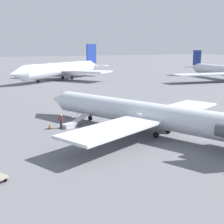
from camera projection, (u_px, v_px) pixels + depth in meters
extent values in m
plane|color=slate|center=(143.00, 132.00, 36.35)|extent=(600.00, 600.00, 0.00)
cylinder|color=silver|center=(143.00, 114.00, 35.91)|extent=(25.84, 11.54, 2.77)
cone|color=silver|center=(60.00, 100.00, 45.37)|extent=(3.79, 3.59, 2.72)
cube|color=silver|center=(112.00, 129.00, 29.97)|extent=(7.93, 11.96, 0.28)
cube|color=silver|center=(182.00, 108.00, 40.24)|extent=(7.93, 11.96, 0.28)
cylinder|color=black|center=(90.00, 118.00, 41.79)|extent=(0.70, 0.39, 0.69)
cylinder|color=#4C4C51|center=(90.00, 115.00, 41.70)|extent=(0.12, 0.12, 0.21)
cylinder|color=black|center=(156.00, 135.00, 33.66)|extent=(0.70, 0.39, 0.69)
cylinder|color=#4C4C51|center=(156.00, 131.00, 33.57)|extent=(0.12, 0.12, 0.21)
cylinder|color=black|center=(168.00, 131.00, 35.51)|extent=(0.70, 0.39, 0.69)
cylinder|color=#4C4C51|center=(168.00, 127.00, 35.41)|extent=(0.12, 0.12, 0.21)
cone|color=silver|center=(195.00, 68.00, 110.05)|extent=(4.79, 3.96, 3.21)
cube|color=navy|center=(197.00, 58.00, 108.55)|extent=(4.55, 1.13, 5.24)
cube|color=silver|center=(196.00, 67.00, 109.62)|extent=(3.67, 9.38, 0.16)
cube|color=silver|center=(206.00, 74.00, 86.02)|extent=(8.70, 19.43, 0.33)
cylinder|color=silver|center=(61.00, 69.00, 92.30)|extent=(19.54, 28.23, 4.06)
cone|color=silver|center=(17.00, 74.00, 77.26)|extent=(5.73, 5.89, 3.98)
cone|color=silver|center=(93.00, 66.00, 107.68)|extent=(6.16, 6.58, 3.98)
cube|color=navy|center=(91.00, 54.00, 105.91)|extent=(3.26, 5.01, 6.50)
cube|color=silver|center=(92.00, 65.00, 107.18)|extent=(10.96, 8.04, 0.20)
cube|color=silver|center=(88.00, 71.00, 89.66)|extent=(14.37, 12.29, 0.41)
cube|color=silver|center=(42.00, 69.00, 97.69)|extent=(14.37, 12.29, 0.41)
cylinder|color=black|center=(38.00, 82.00, 84.31)|extent=(0.74, 0.99, 1.00)
cylinder|color=#4C4C51|center=(38.00, 79.00, 84.17)|extent=(0.18, 0.18, 0.31)
cylinder|color=black|center=(72.00, 78.00, 94.60)|extent=(0.74, 0.99, 1.00)
cylinder|color=#4C4C51|center=(72.00, 76.00, 94.46)|extent=(0.18, 0.18, 0.31)
cylinder|color=black|center=(63.00, 77.00, 96.33)|extent=(0.74, 0.99, 1.00)
cylinder|color=#4C4C51|center=(62.00, 75.00, 96.20)|extent=(0.18, 0.18, 0.31)
cube|color=#B2B2B7|center=(69.00, 125.00, 38.18)|extent=(1.64, 2.07, 0.50)
cube|color=#B2B2B7|center=(81.00, 118.00, 39.53)|extent=(1.60, 2.41, 0.86)
cube|color=#B2B2B7|center=(78.00, 113.00, 39.72)|extent=(0.81, 2.11, 0.80)
cube|color=#23232D|center=(61.00, 125.00, 37.75)|extent=(0.28, 0.33, 0.85)
cylinder|color=#4C1E23|center=(61.00, 119.00, 37.59)|extent=(0.36, 0.36, 0.65)
sphere|color=beige|center=(61.00, 115.00, 37.50)|extent=(0.24, 0.24, 0.24)
cube|color=#592323|center=(59.00, 119.00, 37.39)|extent=(0.32, 0.26, 0.44)
cylinder|color=black|center=(5.00, 179.00, 22.82)|extent=(0.37, 0.27, 0.36)
cube|color=black|center=(49.00, 129.00, 37.59)|extent=(0.50, 0.50, 0.03)
cone|color=orange|center=(49.00, 127.00, 37.53)|extent=(0.38, 0.38, 0.55)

